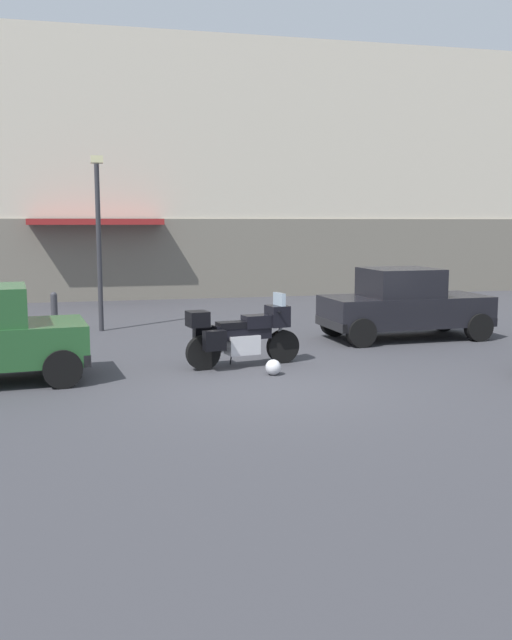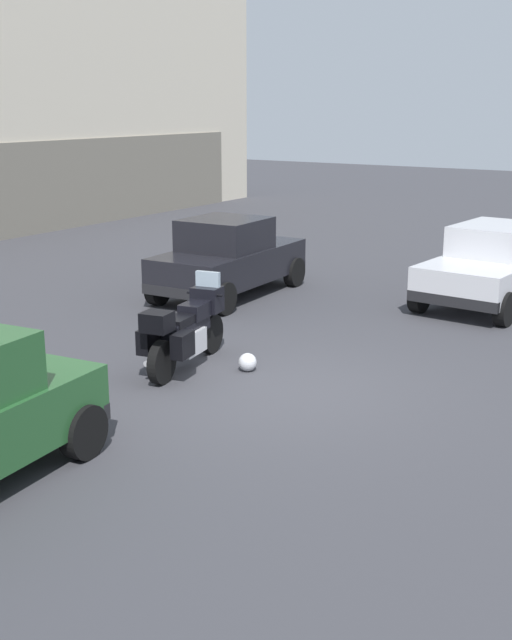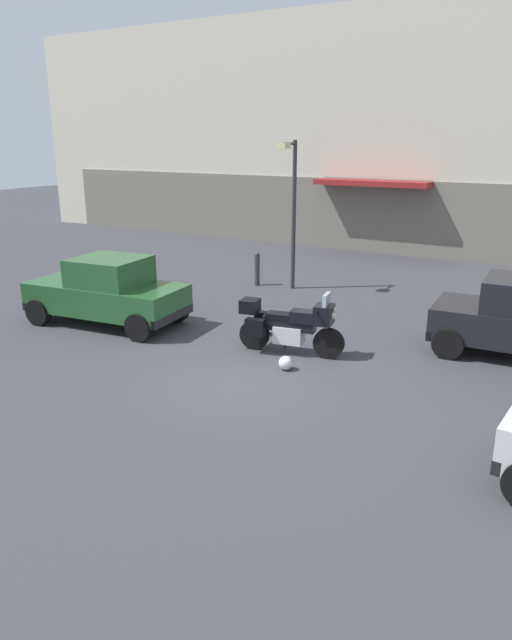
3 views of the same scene
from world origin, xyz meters
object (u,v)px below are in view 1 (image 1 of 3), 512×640
object	(u,v)px
helmet	(273,367)
car_wagon_end	(404,304)
motorcycle	(242,334)
bollard_curbside	(54,312)
streetlamp_curbside	(98,224)

from	to	relation	value
helmet	car_wagon_end	distance (m)	5.05
motorcycle	bollard_curbside	xyz separation A→B (m)	(-3.58, 4.84, -0.08)
streetlamp_curbside	bollard_curbside	world-z (taller)	streetlamp_curbside
streetlamp_curbside	motorcycle	bearing A→B (deg)	-63.24
streetlamp_curbside	helmet	bearing A→B (deg)	-63.68
helmet	bollard_curbside	world-z (taller)	bollard_curbside
motorcycle	bollard_curbside	distance (m)	6.02
motorcycle	bollard_curbside	world-z (taller)	motorcycle
motorcycle	helmet	bearing A→B (deg)	-76.09
helmet	bollard_curbside	size ratio (longest dim) A/B	0.27
streetlamp_curbside	bollard_curbside	distance (m)	2.37
motorcycle	bollard_curbside	size ratio (longest dim) A/B	2.20
streetlamp_curbside	bollard_curbside	xyz separation A→B (m)	(-1.11, -0.06, -2.10)
motorcycle	car_wagon_end	world-z (taller)	car_wagon_end
helmet	streetlamp_curbside	size ratio (longest dim) A/B	0.07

